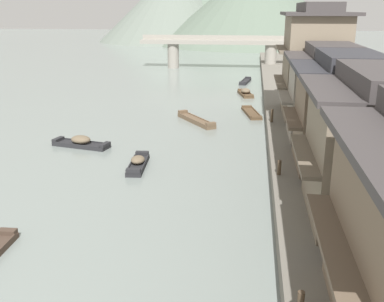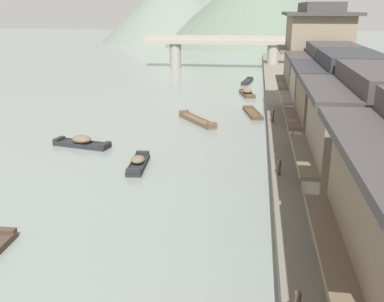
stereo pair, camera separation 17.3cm
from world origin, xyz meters
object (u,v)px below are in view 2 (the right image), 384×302
at_px(boat_moored_second, 247,93).
at_px(boat_midriver_drifting, 253,113).
at_px(mooring_post_dock_mid, 279,168).
at_px(boat_midriver_upstream, 82,142).
at_px(mooring_post_dock_far, 273,116).
at_px(stone_bridge, 224,47).
at_px(house_waterfront_tall, 346,112).
at_px(boat_upstream_distant, 197,120).
at_px(boat_moored_nearest, 247,81).
at_px(boat_moored_far, 138,163).
at_px(house_waterfront_far, 315,61).
at_px(house_waterfront_narrow, 329,92).

relative_size(boat_moored_second, boat_midriver_drifting, 0.84).
bearing_deg(mooring_post_dock_mid, boat_midriver_upstream, 155.18).
bearing_deg(mooring_post_dock_far, stone_bridge, 99.88).
distance_m(house_waterfront_tall, stone_bridge, 48.86).
bearing_deg(boat_midriver_upstream, boat_upstream_distant, 48.48).
height_order(boat_moored_nearest, mooring_post_dock_mid, mooring_post_dock_mid).
relative_size(boat_midriver_drifting, mooring_post_dock_far, 4.84).
relative_size(boat_moored_nearest, boat_midriver_drifting, 1.02).
relative_size(boat_moored_far, stone_bridge, 0.14).
bearing_deg(house_waterfront_far, boat_midriver_upstream, -152.23).
bearing_deg(house_waterfront_far, boat_moored_far, -133.03).
relative_size(boat_moored_second, boat_upstream_distant, 0.83).
distance_m(boat_midriver_upstream, mooring_post_dock_far, 14.31).
bearing_deg(boat_midriver_upstream, house_waterfront_far, 27.77).
height_order(boat_moored_second, mooring_post_dock_far, mooring_post_dock_far).
xyz_separation_m(boat_moored_nearest, boat_moored_far, (-5.72, -33.57, 0.11)).
xyz_separation_m(boat_moored_second, boat_moored_far, (-5.94, -24.58, -0.03)).
bearing_deg(house_waterfront_far, house_waterfront_narrow, -87.90).
xyz_separation_m(mooring_post_dock_mid, mooring_post_dock_far, (0.00, 11.47, 0.10)).
distance_m(boat_moored_nearest, boat_moored_far, 34.05).
distance_m(boat_upstream_distant, stone_bridge, 35.87).
bearing_deg(boat_moored_second, mooring_post_dock_mid, -85.14).
bearing_deg(mooring_post_dock_mid, boat_upstream_distant, 113.67).
bearing_deg(boat_moored_second, house_waterfront_far, -65.91).
bearing_deg(boat_midriver_upstream, boat_moored_nearest, 70.34).
xyz_separation_m(house_waterfront_tall, house_waterfront_far, (-0.25, 12.76, 1.29)).
height_order(boat_upstream_distant, stone_bridge, stone_bridge).
distance_m(house_waterfront_narrow, stone_bridge, 43.05).
relative_size(boat_moored_nearest, stone_bridge, 0.19).
distance_m(boat_moored_nearest, boat_upstream_distant, 22.30).
relative_size(mooring_post_dock_mid, stone_bridge, 0.03).
bearing_deg(boat_upstream_distant, house_waterfront_tall, -51.41).
height_order(house_waterfront_narrow, stone_bridge, house_waterfront_narrow).
distance_m(boat_midriver_drifting, mooring_post_dock_mid, 17.87).
xyz_separation_m(boat_midriver_upstream, mooring_post_dock_far, (13.22, 5.36, 1.09)).
distance_m(boat_upstream_distant, mooring_post_dock_mid, 15.41).
relative_size(boat_moored_far, mooring_post_dock_mid, 4.69).
distance_m(house_waterfront_narrow, mooring_post_dock_far, 5.53).
xyz_separation_m(boat_upstream_distant, mooring_post_dock_far, (6.17, -2.60, 1.20)).
bearing_deg(house_waterfront_narrow, boat_moored_second, 106.76).
distance_m(boat_midriver_upstream, stone_bridge, 44.28).
bearing_deg(house_waterfront_tall, boat_moored_far, 177.58).
bearing_deg(mooring_post_dock_mid, house_waterfront_far, 77.75).
bearing_deg(mooring_post_dock_mid, stone_bridge, 97.63).
relative_size(boat_midriver_upstream, house_waterfront_tall, 0.70).
distance_m(house_waterfront_tall, mooring_post_dock_mid, 4.78).
height_order(boat_moored_far, house_waterfront_narrow, house_waterfront_narrow).
distance_m(boat_moored_second, house_waterfront_far, 14.35).
distance_m(boat_moored_nearest, boat_moored_second, 9.00).
height_order(boat_moored_nearest, house_waterfront_narrow, house_waterfront_narrow).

